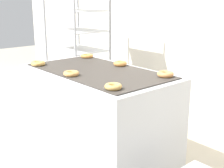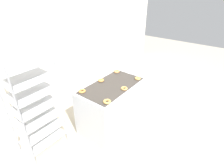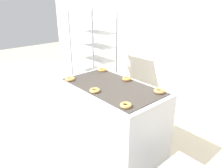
{
  "view_description": "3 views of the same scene",
  "coord_description": "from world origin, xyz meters",
  "views": [
    {
      "loc": [
        1.91,
        -0.88,
        1.46
      ],
      "look_at": [
        0.0,
        0.76,
        0.75
      ],
      "focal_mm": 50.0,
      "sensor_mm": 36.0,
      "label": 1
    },
    {
      "loc": [
        -2.16,
        -1.05,
        2.43
      ],
      "look_at": [
        0.0,
        0.61,
        0.91
      ],
      "focal_mm": 28.0,
      "sensor_mm": 36.0,
      "label": 2
    },
    {
      "loc": [
        1.75,
        -0.93,
        1.85
      ],
      "look_at": [
        0.0,
        0.61,
        0.91
      ],
      "focal_mm": 35.0,
      "sensor_mm": 36.0,
      "label": 3
    }
  ],
  "objects": [
    {
      "name": "ground_plane",
      "position": [
        0.0,
        0.0,
        0.0
      ],
      "size": [
        14.0,
        14.0,
        0.0
      ],
      "primitive_type": "plane",
      "color": "#B2A893"
    },
    {
      "name": "wall_back",
      "position": [
        0.0,
        2.12,
        1.4
      ],
      "size": [
        8.0,
        0.05,
        2.8
      ],
      "color": "silver",
      "rests_on": "ground_plane"
    },
    {
      "name": "fryer_machine",
      "position": [
        0.0,
        0.61,
        0.45
      ],
      "size": [
        1.27,
        0.72,
        0.89
      ],
      "color": "#B7BABF",
      "rests_on": "ground_plane"
    },
    {
      "name": "baking_rack_cart",
      "position": [
        -1.16,
        1.22,
        0.85
      ],
      "size": [
        0.66,
        0.51,
        1.66
      ],
      "color": "gray",
      "rests_on": "ground_plane"
    },
    {
      "name": "glaze_bin",
      "position": [
        1.03,
        0.58,
        0.21
      ],
      "size": [
        0.35,
        0.34,
        0.41
      ],
      "color": "#B7BABF",
      "rests_on": "ground_plane"
    },
    {
      "name": "donut_near_left",
      "position": [
        -0.48,
        0.34,
        0.91
      ],
      "size": [
        0.12,
        0.12,
        0.04
      ],
      "primitive_type": "torus",
      "color": "tan",
      "rests_on": "fryer_machine"
    },
    {
      "name": "donut_near_center",
      "position": [
        0.01,
        0.35,
        0.91
      ],
      "size": [
        0.12,
        0.12,
        0.03
      ],
      "primitive_type": "torus",
      "color": "tan",
      "rests_on": "fryer_machine"
    },
    {
      "name": "donut_near_right",
      "position": [
        0.48,
        0.36,
        0.91
      ],
      "size": [
        0.11,
        0.11,
        0.03
      ],
      "primitive_type": "torus",
      "color": "tan",
      "rests_on": "fryer_machine"
    },
    {
      "name": "donut_far_left",
      "position": [
        -0.49,
        0.87,
        0.91
      ],
      "size": [
        0.12,
        0.12,
        0.03
      ],
      "primitive_type": "torus",
      "color": "#C9843D",
      "rests_on": "fryer_machine"
    },
    {
      "name": "donut_far_center",
      "position": [
        -0.01,
        0.86,
        0.91
      ],
      "size": [
        0.11,
        0.11,
        0.04
      ],
      "primitive_type": "torus",
      "color": "#C9823F",
      "rests_on": "fryer_machine"
    },
    {
      "name": "donut_far_right",
      "position": [
        0.48,
        0.86,
        0.91
      ],
      "size": [
        0.12,
        0.12,
        0.04
      ],
      "primitive_type": "torus",
      "color": "#C5844A",
      "rests_on": "fryer_machine"
    }
  ]
}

